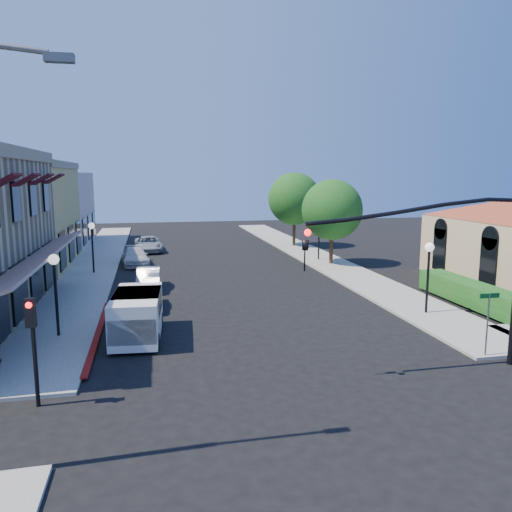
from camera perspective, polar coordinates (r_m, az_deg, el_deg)
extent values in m
plane|color=black|center=(15.70, 6.43, -16.36)|extent=(120.00, 120.00, 0.00)
cube|color=gray|center=(41.17, -17.68, -0.58)|extent=(3.50, 50.00, 0.12)
cube|color=gray|center=(43.07, 6.15, 0.23)|extent=(3.50, 50.00, 0.12)
cube|color=maroon|center=(22.57, -17.56, -8.65)|extent=(0.25, 10.00, 0.06)
cube|color=tan|center=(25.17, -26.47, 10.65)|extent=(0.50, 18.20, 0.60)
cube|color=#561416|center=(25.19, -23.38, -0.01)|extent=(1.75, 17.00, 0.67)
cube|color=#4A0E17|center=(21.48, -26.76, 7.69)|extent=(1.02, 1.50, 0.60)
cube|color=#4A0E17|center=(24.79, -24.79, 7.90)|extent=(1.02, 1.50, 0.60)
cube|color=#4A0E17|center=(28.12, -23.28, 8.06)|extent=(1.02, 1.50, 0.60)
cube|color=#4A0E17|center=(31.46, -22.09, 8.18)|extent=(1.02, 1.50, 0.60)
cube|color=black|center=(24.96, -25.39, -3.61)|extent=(0.12, 2.60, 2.60)
cube|color=black|center=(28.21, -23.83, -2.11)|extent=(0.12, 2.60, 2.60)
cube|color=black|center=(31.49, -22.60, -0.92)|extent=(0.12, 2.60, 2.60)
cube|color=beige|center=(52.65, -24.07, 4.88)|extent=(10.00, 12.00, 7.00)
cube|color=black|center=(31.73, 25.02, -0.64)|extent=(0.12, 1.40, 2.80)
cube|color=black|center=(35.79, 20.24, 0.69)|extent=(0.12, 1.40, 2.80)
cube|color=#194D16|center=(28.51, 23.36, -5.26)|extent=(1.40, 8.00, 1.10)
cylinder|color=#382116|center=(38.28, 8.58, 0.55)|extent=(0.28, 0.28, 2.10)
sphere|color=#194D16|center=(37.93, 8.69, 5.26)|extent=(4.56, 4.56, 4.56)
cylinder|color=#382116|center=(47.67, 4.36, 2.43)|extent=(0.28, 0.28, 2.27)
sphere|color=#194D16|center=(47.38, 4.41, 6.53)|extent=(4.94, 4.94, 4.94)
cylinder|color=black|center=(17.28, 18.22, 4.91)|extent=(7.80, 0.14, 0.14)
imported|color=black|center=(15.79, 5.71, 1.68)|extent=(0.20, 0.16, 1.00)
sphere|color=#FF0C0C|center=(15.58, 5.93, 2.68)|extent=(0.22, 0.22, 0.22)
cylinder|color=black|center=(16.17, -23.94, -10.59)|extent=(0.12, 0.12, 3.00)
cube|color=black|center=(15.63, -24.39, -5.92)|extent=(0.28, 0.22, 0.85)
sphere|color=#FF0C0C|center=(15.45, -24.55, -5.14)|extent=(0.18, 0.18, 0.18)
cube|color=#595B5E|center=(11.77, -21.56, 20.31)|extent=(0.60, 0.25, 0.18)
cylinder|color=#595B5E|center=(20.49, 24.92, -7.26)|extent=(0.06, 0.06, 2.50)
cube|color=#0C591E|center=(20.21, 25.14, -4.13)|extent=(0.80, 0.04, 0.18)
cylinder|color=black|center=(22.36, -21.85, -4.79)|extent=(0.12, 0.12, 3.20)
sphere|color=white|center=(22.02, -22.12, -0.37)|extent=(0.44, 0.44, 0.44)
cylinder|color=black|center=(35.99, -18.15, 0.52)|extent=(0.12, 0.12, 3.20)
sphere|color=white|center=(35.78, -18.29, 3.30)|extent=(0.44, 0.44, 0.44)
cylinder|color=black|center=(25.61, 19.01, -2.91)|extent=(0.12, 0.12, 3.20)
sphere|color=white|center=(25.31, 19.22, 0.97)|extent=(0.44, 0.44, 0.44)
cylinder|color=black|center=(39.96, 7.19, 1.74)|extent=(0.12, 0.12, 3.20)
sphere|color=white|center=(39.77, 7.24, 4.24)|extent=(0.44, 0.44, 0.44)
cube|color=silver|center=(21.44, -13.42, -6.52)|extent=(2.18, 4.47, 1.78)
cube|color=silver|center=(19.68, -13.92, -8.27)|extent=(1.86, 0.72, 0.99)
cube|color=black|center=(19.87, -13.88, -6.61)|extent=(1.68, 0.22, 0.89)
cube|color=black|center=(21.61, -13.40, -5.17)|extent=(2.07, 2.69, 0.89)
cylinder|color=black|center=(20.34, -16.12, -9.59)|extent=(0.29, 0.67, 0.65)
cylinder|color=black|center=(23.14, -15.10, -7.25)|extent=(0.29, 0.67, 0.65)
cylinder|color=black|center=(20.17, -11.33, -9.57)|extent=(0.29, 0.67, 0.65)
cylinder|color=black|center=(22.99, -10.92, -7.20)|extent=(0.29, 0.67, 0.65)
imported|color=black|center=(26.14, -12.21, -4.63)|extent=(1.40, 3.48, 1.18)
imported|color=#9B9FA0|center=(30.54, -12.21, -2.55)|extent=(1.43, 3.88, 1.27)
imported|color=silver|center=(38.90, -13.66, -0.06)|extent=(2.28, 4.68, 1.31)
imported|color=#B7B8BC|center=(45.56, -12.20, 1.35)|extent=(2.57, 4.99, 1.35)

